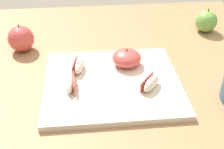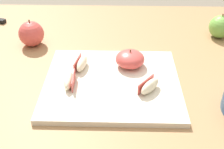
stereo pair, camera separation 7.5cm
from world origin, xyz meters
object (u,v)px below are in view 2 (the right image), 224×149
at_px(apple_wedge_left, 82,63).
at_px(apple_wedge_front, 69,80).
at_px(cutting_board, 112,83).
at_px(whole_apple_pink_lady, 31,34).
at_px(apple_half_skin_up, 130,59).
at_px(apple_wedge_back, 150,86).
at_px(whole_apple_granny_green, 220,27).

height_order(apple_wedge_left, apple_wedge_front, same).
distance_m(cutting_board, whole_apple_pink_lady, 0.34).
relative_size(cutting_board, apple_half_skin_up, 4.35).
xyz_separation_m(apple_wedge_left, whole_apple_pink_lady, (-0.18, 0.15, 0.01)).
bearing_deg(apple_half_skin_up, whole_apple_pink_lady, 156.08).
height_order(cutting_board, apple_wedge_back, apple_wedge_back).
bearing_deg(apple_wedge_left, whole_apple_pink_lady, 139.09).
height_order(apple_wedge_back, apple_wedge_left, same).
relative_size(cutting_board, apple_wedge_back, 5.19).
bearing_deg(cutting_board, whole_apple_granny_green, 38.47).
height_order(whole_apple_pink_lady, whole_apple_granny_green, whole_apple_pink_lady).
height_order(cutting_board, apple_wedge_left, apple_wedge_left).
distance_m(whole_apple_pink_lady, whole_apple_granny_green, 0.62).
bearing_deg(whole_apple_granny_green, apple_wedge_left, -152.98).
bearing_deg(apple_wedge_back, apple_wedge_left, 151.44).
bearing_deg(apple_half_skin_up, cutting_board, -123.41).
relative_size(cutting_board, apple_wedge_front, 5.09).
height_order(apple_half_skin_up, apple_wedge_front, apple_half_skin_up).
xyz_separation_m(cutting_board, apple_wedge_front, (-0.11, -0.02, 0.02)).
bearing_deg(apple_wedge_left, apple_wedge_front, -106.38).
height_order(apple_half_skin_up, apple_wedge_left, apple_half_skin_up).
bearing_deg(apple_wedge_back, whole_apple_granny_green, 50.97).
distance_m(apple_wedge_front, whole_apple_granny_green, 0.55).
height_order(apple_wedge_left, whole_apple_granny_green, whole_apple_granny_green).
relative_size(apple_half_skin_up, apple_wedge_back, 1.19).
xyz_separation_m(apple_half_skin_up, whole_apple_pink_lady, (-0.31, 0.14, 0.00)).
bearing_deg(apple_wedge_back, apple_half_skin_up, 112.02).
xyz_separation_m(apple_wedge_back, apple_wedge_front, (-0.20, 0.02, 0.00)).
distance_m(apple_half_skin_up, apple_wedge_left, 0.13).
height_order(cutting_board, whole_apple_pink_lady, whole_apple_pink_lady).
bearing_deg(apple_wedge_front, cutting_board, 11.04).
distance_m(apple_wedge_back, whole_apple_granny_green, 0.41).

